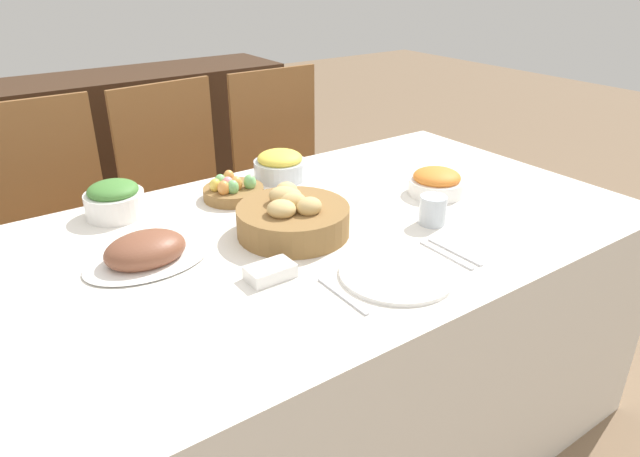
{
  "coord_description": "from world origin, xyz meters",
  "views": [
    {
      "loc": [
        -0.78,
        -1.15,
        1.42
      ],
      "look_at": [
        -0.02,
        -0.08,
        0.79
      ],
      "focal_mm": 32.0,
      "sensor_mm": 36.0,
      "label": 1
    }
  ],
  "objects_px": {
    "sideboard": "(147,161)",
    "dinner_plate": "(397,273)",
    "chair_far_center": "(187,205)",
    "egg_basket": "(233,190)",
    "drinking_cup": "(433,210)",
    "carrot_bowl": "(436,182)",
    "bread_basket": "(293,217)",
    "knife": "(446,255)",
    "chair_far_left": "(58,236)",
    "chair_far_right": "(289,180)",
    "green_salad_bowl": "(114,200)",
    "fork": "(342,296)",
    "pineapple_bowl": "(280,165)",
    "ham_platter": "(146,252)",
    "spoon": "(454,252)",
    "butter_dish": "(270,272)"
  },
  "relations": [
    {
      "from": "sideboard",
      "to": "spoon",
      "type": "height_order",
      "value": "sideboard"
    },
    {
      "from": "chair_far_left",
      "to": "chair_far_right",
      "type": "distance_m",
      "value": 0.97
    },
    {
      "from": "sideboard",
      "to": "egg_basket",
      "type": "bearing_deg",
      "value": -97.7
    },
    {
      "from": "egg_basket",
      "to": "carrot_bowl",
      "type": "relative_size",
      "value": 1.07
    },
    {
      "from": "fork",
      "to": "chair_far_right",
      "type": "bearing_deg",
      "value": 63.37
    },
    {
      "from": "egg_basket",
      "to": "spoon",
      "type": "distance_m",
      "value": 0.7
    },
    {
      "from": "bread_basket",
      "to": "knife",
      "type": "height_order",
      "value": "bread_basket"
    },
    {
      "from": "knife",
      "to": "sideboard",
      "type": "bearing_deg",
      "value": 92.81
    },
    {
      "from": "fork",
      "to": "spoon",
      "type": "relative_size",
      "value": 1.0
    },
    {
      "from": "chair_far_left",
      "to": "pineapple_bowl",
      "type": "distance_m",
      "value": 0.85
    },
    {
      "from": "sideboard",
      "to": "bread_basket",
      "type": "relative_size",
      "value": 4.79
    },
    {
      "from": "dinner_plate",
      "to": "fork",
      "type": "distance_m",
      "value": 0.16
    },
    {
      "from": "dinner_plate",
      "to": "butter_dish",
      "type": "xyz_separation_m",
      "value": [
        -0.25,
        0.16,
        0.01
      ]
    },
    {
      "from": "dinner_plate",
      "to": "butter_dish",
      "type": "relative_size",
      "value": 2.47
    },
    {
      "from": "chair_far_center",
      "to": "spoon",
      "type": "distance_m",
      "value": 1.23
    },
    {
      "from": "chair_far_left",
      "to": "ham_platter",
      "type": "relative_size",
      "value": 3.24
    },
    {
      "from": "ham_platter",
      "to": "dinner_plate",
      "type": "bearing_deg",
      "value": -41.3
    },
    {
      "from": "green_salad_bowl",
      "to": "fork",
      "type": "distance_m",
      "value": 0.76
    },
    {
      "from": "chair_far_left",
      "to": "pineapple_bowl",
      "type": "bearing_deg",
      "value": -37.69
    },
    {
      "from": "egg_basket",
      "to": "knife",
      "type": "distance_m",
      "value": 0.68
    },
    {
      "from": "chair_far_right",
      "to": "fork",
      "type": "height_order",
      "value": "chair_far_right"
    },
    {
      "from": "sideboard",
      "to": "egg_basket",
      "type": "height_order",
      "value": "sideboard"
    },
    {
      "from": "green_salad_bowl",
      "to": "dinner_plate",
      "type": "height_order",
      "value": "green_salad_bowl"
    },
    {
      "from": "dinner_plate",
      "to": "knife",
      "type": "height_order",
      "value": "dinner_plate"
    },
    {
      "from": "ham_platter",
      "to": "carrot_bowl",
      "type": "xyz_separation_m",
      "value": [
        0.89,
        -0.09,
        0.01
      ]
    },
    {
      "from": "chair_far_center",
      "to": "egg_basket",
      "type": "bearing_deg",
      "value": -102.49
    },
    {
      "from": "egg_basket",
      "to": "pineapple_bowl",
      "type": "relative_size",
      "value": 1.06
    },
    {
      "from": "green_salad_bowl",
      "to": "chair_far_center",
      "type": "bearing_deg",
      "value": 50.47
    },
    {
      "from": "egg_basket",
      "to": "drinking_cup",
      "type": "xyz_separation_m",
      "value": [
        0.37,
        -0.48,
        0.01
      ]
    },
    {
      "from": "carrot_bowl",
      "to": "drinking_cup",
      "type": "height_order",
      "value": "carrot_bowl"
    },
    {
      "from": "sideboard",
      "to": "fork",
      "type": "height_order",
      "value": "sideboard"
    },
    {
      "from": "dinner_plate",
      "to": "butter_dish",
      "type": "distance_m",
      "value": 0.29
    },
    {
      "from": "drinking_cup",
      "to": "carrot_bowl",
      "type": "bearing_deg",
      "value": 41.73
    },
    {
      "from": "sideboard",
      "to": "chair_far_right",
      "type": "bearing_deg",
      "value": -65.54
    },
    {
      "from": "spoon",
      "to": "drinking_cup",
      "type": "bearing_deg",
      "value": 62.75
    },
    {
      "from": "chair_far_left",
      "to": "sideboard",
      "type": "bearing_deg",
      "value": 52.82
    },
    {
      "from": "chair_far_left",
      "to": "fork",
      "type": "distance_m",
      "value": 1.26
    },
    {
      "from": "pineapple_bowl",
      "to": "fork",
      "type": "distance_m",
      "value": 0.75
    },
    {
      "from": "green_salad_bowl",
      "to": "spoon",
      "type": "bearing_deg",
      "value": -49.09
    },
    {
      "from": "sideboard",
      "to": "dinner_plate",
      "type": "height_order",
      "value": "sideboard"
    },
    {
      "from": "spoon",
      "to": "butter_dish",
      "type": "height_order",
      "value": "butter_dish"
    },
    {
      "from": "bread_basket",
      "to": "pineapple_bowl",
      "type": "xyz_separation_m",
      "value": [
        0.19,
        0.37,
        -0.0
      ]
    },
    {
      "from": "chair_far_left",
      "to": "knife",
      "type": "distance_m",
      "value": 1.39
    },
    {
      "from": "bread_basket",
      "to": "knife",
      "type": "bearing_deg",
      "value": -53.74
    },
    {
      "from": "chair_far_right",
      "to": "carrot_bowl",
      "type": "relative_size",
      "value": 5.73
    },
    {
      "from": "drinking_cup",
      "to": "knife",
      "type": "bearing_deg",
      "value": -124.73
    },
    {
      "from": "egg_basket",
      "to": "ham_platter",
      "type": "bearing_deg",
      "value": -146.46
    },
    {
      "from": "chair_far_right",
      "to": "drinking_cup",
      "type": "relative_size",
      "value": 12.14
    },
    {
      "from": "knife",
      "to": "pineapple_bowl",
      "type": "bearing_deg",
      "value": 94.64
    },
    {
      "from": "dinner_plate",
      "to": "green_salad_bowl",
      "type": "bearing_deg",
      "value": 120.89
    }
  ]
}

